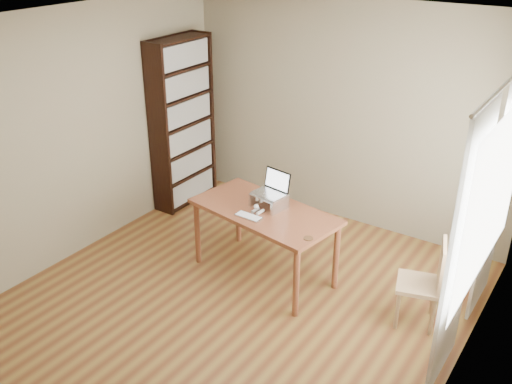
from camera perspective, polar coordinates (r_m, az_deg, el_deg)
name	(u,v)px	position (r m, az deg, el deg)	size (l,w,h in m)	color
room	(231,183)	(4.83, -2.56, 0.89)	(4.04, 4.54, 2.64)	brown
bookshelf	(183,123)	(7.13, -7.34, 6.85)	(0.30, 0.90, 2.10)	black
curtains	(481,219)	(4.87, 21.60, -2.55)	(0.03, 1.90, 2.25)	silver
desk	(264,218)	(5.63, 0.84, -2.61)	(1.56, 0.96, 0.75)	brown
laptop_stand	(269,199)	(5.61, 1.30, -0.71)	(0.32, 0.25, 0.13)	silver
laptop	(272,187)	(5.61, 1.61, 0.46)	(0.34, 0.31, 0.22)	silver
keyboard	(249,217)	(5.44, -0.75, -2.47)	(0.27, 0.12, 0.02)	silver
coaster	(308,238)	(5.12, 5.26, -4.63)	(0.09, 0.09, 0.01)	brown
cat	(270,199)	(5.64, 1.45, -0.71)	(0.26, 0.49, 0.16)	#463E37
chair	(426,282)	(5.27, 16.66, -8.62)	(0.47, 0.47, 0.84)	#AC7C5D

